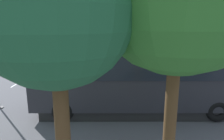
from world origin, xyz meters
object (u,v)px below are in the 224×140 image
object	(u,v)px
spectator_centre	(110,77)
tour_bus	(137,79)
parked_motorcycle_silver	(85,90)
spectator_left	(129,77)
spectator_far_left	(146,78)
stunt_motorcycle	(77,69)

from	to	relation	value
spectator_centre	tour_bus	bearing A→B (deg)	118.05
spectator_centre	parked_motorcycle_silver	world-z (taller)	spectator_centre
spectator_left	spectator_centre	world-z (taller)	spectator_centre
spectator_left	spectator_centre	size ratio (longest dim) A/B	0.99
spectator_far_left	parked_motorcycle_silver	world-z (taller)	spectator_far_left
tour_bus	parked_motorcycle_silver	distance (m)	3.53
tour_bus	parked_motorcycle_silver	size ratio (longest dim) A/B	4.74
spectator_centre	stunt_motorcycle	distance (m)	5.02
spectator_left	tour_bus	bearing A→B (deg)	94.23
tour_bus	stunt_motorcycle	distance (m)	7.84
tour_bus	spectator_far_left	xyz separation A→B (m)	(-0.84, -2.34, -0.62)
spectator_far_left	parked_motorcycle_silver	size ratio (longest dim) A/B	0.85
spectator_centre	stunt_motorcycle	bearing A→B (deg)	-58.22
tour_bus	stunt_motorcycle	world-z (taller)	tour_bus
spectator_left	parked_motorcycle_silver	distance (m)	2.70
spectator_far_left	parked_motorcycle_silver	distance (m)	3.68
spectator_centre	spectator_far_left	bearing A→B (deg)	177.09
parked_motorcycle_silver	stunt_motorcycle	world-z (taller)	stunt_motorcycle
parked_motorcycle_silver	stunt_motorcycle	size ratio (longest dim) A/B	1.00
spectator_left	spectator_centre	bearing A→B (deg)	-3.71
parked_motorcycle_silver	stunt_motorcycle	distance (m)	4.97
stunt_motorcycle	spectator_centre	bearing A→B (deg)	121.78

